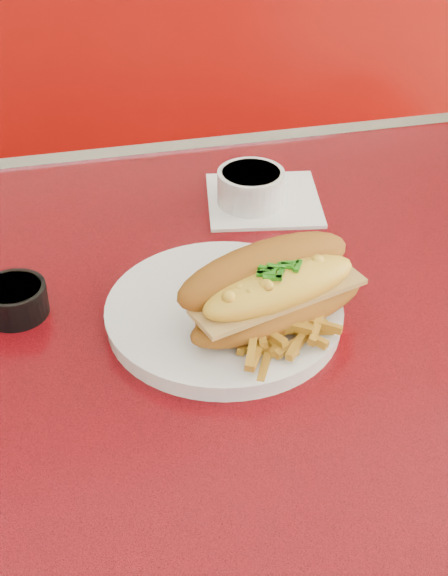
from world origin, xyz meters
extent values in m
cube|color=red|center=(0.00, 0.00, 0.75)|extent=(1.20, 0.80, 0.04)
cube|color=silver|center=(0.00, 0.40, 0.75)|extent=(1.22, 0.03, 0.04)
cylinder|color=silver|center=(0.00, 0.00, 0.37)|extent=(0.09, 0.09, 0.72)
cube|color=#9A0F0A|center=(0.00, 0.78, 0.23)|extent=(1.20, 0.50, 0.45)
cube|color=#9A0F0A|center=(0.00, 1.00, 0.68)|extent=(1.20, 0.08, 0.45)
cylinder|color=white|center=(-0.16, 0.01, 0.78)|extent=(0.27, 0.27, 0.02)
cylinder|color=white|center=(-0.16, 0.01, 0.79)|extent=(0.27, 0.27, 0.00)
ellipsoid|color=#A05E19|center=(-0.12, -0.03, 0.80)|extent=(0.20, 0.11, 0.04)
cube|color=tan|center=(-0.12, -0.03, 0.82)|extent=(0.18, 0.09, 0.01)
ellipsoid|color=yellow|center=(-0.12, -0.03, 0.83)|extent=(0.17, 0.10, 0.04)
ellipsoid|color=#A05E19|center=(-0.13, 0.00, 0.83)|extent=(0.20, 0.12, 0.07)
cube|color=silver|center=(-0.12, -0.03, 0.79)|extent=(0.03, 0.11, 0.00)
cube|color=silver|center=(-0.14, 0.04, 0.79)|extent=(0.02, 0.03, 0.00)
cylinder|color=white|center=(-0.08, 0.22, 0.79)|extent=(0.10, 0.10, 0.04)
cylinder|color=black|center=(-0.08, 0.22, 0.81)|extent=(0.09, 0.09, 0.01)
cylinder|color=black|center=(-0.36, 0.07, 0.79)|extent=(0.08, 0.08, 0.03)
cylinder|color=#EC8C56|center=(-0.36, 0.07, 0.80)|extent=(0.07, 0.07, 0.01)
cube|color=white|center=(-0.06, 0.23, 0.77)|extent=(0.16, 0.16, 0.00)
camera|label=1|loc=(-0.30, -0.59, 1.26)|focal=50.00mm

